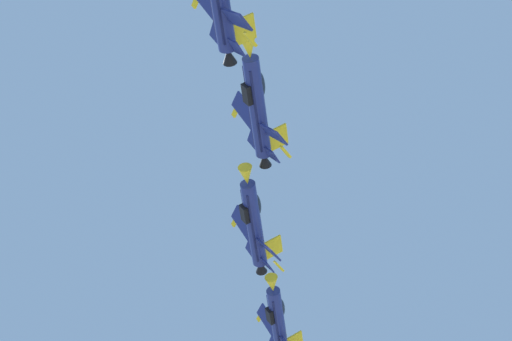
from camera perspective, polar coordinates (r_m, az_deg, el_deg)
fighter_jet_left_wing at (r=92.39m, az=0.07°, el=4.08°), size 9.38×14.49×8.50m
fighter_jet_right_wing at (r=101.66m, az=-0.14°, el=-3.29°), size 9.31×14.49×8.60m
fighter_jet_left_outer at (r=113.89m, az=1.39°, el=-9.51°), size 9.30×14.49×8.62m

